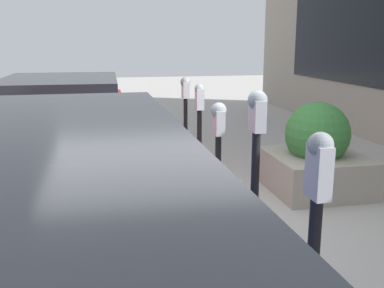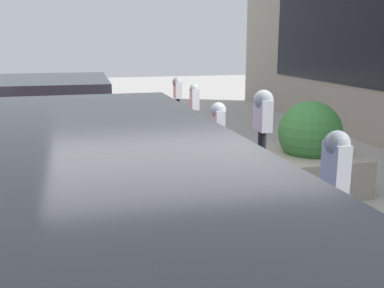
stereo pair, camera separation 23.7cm
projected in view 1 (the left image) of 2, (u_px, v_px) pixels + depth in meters
The scene contains 9 objects.
ground_plane at pixel (180, 231), 4.66m from camera, with size 40.00×40.00×0.00m, color #ADAAA3.
curb_strip at pixel (172, 230), 4.64m from camera, with size 19.00×0.16×0.04m.
parking_meter_nearest at pixel (316, 216), 2.56m from camera, with size 0.17×0.15×1.45m.
parking_meter_second at pixel (256, 151), 3.53m from camera, with size 0.18×0.16×1.57m.
parking_meter_middle at pixel (218, 138), 4.52m from camera, with size 0.19×0.16×1.34m.
parking_meter_fourth at pixel (199, 121), 5.57m from camera, with size 0.14×0.12×1.42m.
parking_meter_farthest at pixel (186, 104), 6.50m from camera, with size 0.17×0.15×1.42m.
planter_box at pixel (316, 155), 5.83m from camera, with size 1.25×1.17×1.17m.
parked_car_middle at pixel (63, 119), 6.77m from camera, with size 4.29×1.93×1.41m.
Camera 1 is at (-4.27, 0.74, 1.94)m, focal length 42.00 mm.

